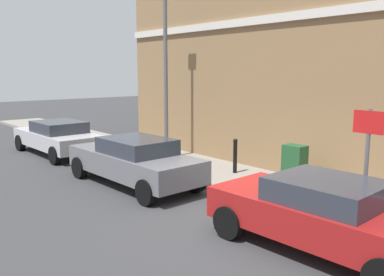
{
  "coord_description": "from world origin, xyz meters",
  "views": [
    {
      "loc": [
        -6.53,
        -5.62,
        3.14
      ],
      "look_at": [
        1.24,
        3.36,
        1.2
      ],
      "focal_mm": 37.88,
      "sensor_mm": 36.0,
      "label": 1
    }
  ],
  "objects_px": {
    "car_red": "(323,213)",
    "utility_cabinet": "(294,169)",
    "car_silver": "(58,137)",
    "bollard_near_cabinet": "(235,155)",
    "car_grey": "(134,160)",
    "lamppost": "(166,67)",
    "street_sign": "(367,150)"
  },
  "relations": [
    {
      "from": "car_red",
      "to": "car_silver",
      "type": "height_order",
      "value": "car_red"
    },
    {
      "from": "car_red",
      "to": "utility_cabinet",
      "type": "xyz_separation_m",
      "value": [
        2.46,
        2.31,
        -0.02
      ]
    },
    {
      "from": "car_silver",
      "to": "car_grey",
      "type": "bearing_deg",
      "value": 177.76
    },
    {
      "from": "car_silver",
      "to": "bollard_near_cabinet",
      "type": "height_order",
      "value": "car_silver"
    },
    {
      "from": "street_sign",
      "to": "lamppost",
      "type": "bearing_deg",
      "value": 82.63
    },
    {
      "from": "street_sign",
      "to": "lamppost",
      "type": "xyz_separation_m",
      "value": [
        0.99,
        7.66,
        1.64
      ]
    },
    {
      "from": "car_red",
      "to": "car_silver",
      "type": "distance_m",
      "value": 11.34
    },
    {
      "from": "street_sign",
      "to": "lamppost",
      "type": "distance_m",
      "value": 7.9
    },
    {
      "from": "car_silver",
      "to": "lamppost",
      "type": "distance_m",
      "value": 5.16
    },
    {
      "from": "car_grey",
      "to": "utility_cabinet",
      "type": "relative_size",
      "value": 3.94
    },
    {
      "from": "lamppost",
      "to": "car_silver",
      "type": "bearing_deg",
      "value": 122.47
    },
    {
      "from": "lamppost",
      "to": "street_sign",
      "type": "bearing_deg",
      "value": -97.37
    },
    {
      "from": "car_red",
      "to": "bollard_near_cabinet",
      "type": "xyz_separation_m",
      "value": [
        2.56,
        4.48,
        0.0
      ]
    },
    {
      "from": "utility_cabinet",
      "to": "street_sign",
      "type": "bearing_deg",
      "value": -114.71
    },
    {
      "from": "street_sign",
      "to": "bollard_near_cabinet",
      "type": "bearing_deg",
      "value": 75.27
    },
    {
      "from": "car_silver",
      "to": "lamppost",
      "type": "height_order",
      "value": "lamppost"
    },
    {
      "from": "car_red",
      "to": "utility_cabinet",
      "type": "relative_size",
      "value": 3.53
    },
    {
      "from": "car_red",
      "to": "bollard_near_cabinet",
      "type": "relative_size",
      "value": 3.91
    },
    {
      "from": "bollard_near_cabinet",
      "to": "lamppost",
      "type": "distance_m",
      "value": 4.06
    },
    {
      "from": "car_red",
      "to": "street_sign",
      "type": "bearing_deg",
      "value": -94.28
    },
    {
      "from": "utility_cabinet",
      "to": "lamppost",
      "type": "distance_m",
      "value": 5.9
    },
    {
      "from": "car_grey",
      "to": "car_silver",
      "type": "distance_m",
      "value": 5.58
    },
    {
      "from": "car_grey",
      "to": "lamppost",
      "type": "relative_size",
      "value": 0.79
    },
    {
      "from": "car_grey",
      "to": "lamppost",
      "type": "bearing_deg",
      "value": -55.23
    },
    {
      "from": "utility_cabinet",
      "to": "bollard_near_cabinet",
      "type": "distance_m",
      "value": 2.17
    },
    {
      "from": "utility_cabinet",
      "to": "bollard_near_cabinet",
      "type": "xyz_separation_m",
      "value": [
        0.1,
        2.17,
        0.02
      ]
    },
    {
      "from": "car_red",
      "to": "car_grey",
      "type": "relative_size",
      "value": 0.9
    },
    {
      "from": "utility_cabinet",
      "to": "bollard_near_cabinet",
      "type": "height_order",
      "value": "utility_cabinet"
    },
    {
      "from": "bollard_near_cabinet",
      "to": "lamppost",
      "type": "height_order",
      "value": "lamppost"
    },
    {
      "from": "car_grey",
      "to": "street_sign",
      "type": "bearing_deg",
      "value": -166.48
    },
    {
      "from": "car_silver",
      "to": "utility_cabinet",
      "type": "bearing_deg",
      "value": -165.43
    },
    {
      "from": "car_red",
      "to": "bollard_near_cabinet",
      "type": "distance_m",
      "value": 5.16
    }
  ]
}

